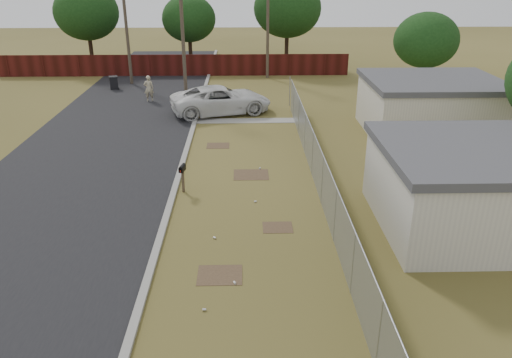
{
  "coord_description": "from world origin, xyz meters",
  "views": [
    {
      "loc": [
        0.0,
        -18.09,
        8.95
      ],
      "look_at": [
        0.45,
        -0.03,
        1.1
      ],
      "focal_mm": 35.0,
      "sensor_mm": 36.0,
      "label": 1
    }
  ],
  "objects_px": {
    "pedestrian": "(149,88)",
    "trash_bin": "(114,83)",
    "mailbox": "(182,171)",
    "pickup_truck": "(221,100)"
  },
  "relations": [
    {
      "from": "mailbox",
      "to": "pedestrian",
      "type": "relative_size",
      "value": 0.68
    },
    {
      "from": "mailbox",
      "to": "pedestrian",
      "type": "height_order",
      "value": "pedestrian"
    },
    {
      "from": "pedestrian",
      "to": "mailbox",
      "type": "bearing_deg",
      "value": 94.28
    },
    {
      "from": "mailbox",
      "to": "trash_bin",
      "type": "distance_m",
      "value": 20.33
    },
    {
      "from": "mailbox",
      "to": "pickup_truck",
      "type": "relative_size",
      "value": 0.19
    },
    {
      "from": "mailbox",
      "to": "trash_bin",
      "type": "relative_size",
      "value": 1.24
    },
    {
      "from": "pickup_truck",
      "to": "pedestrian",
      "type": "relative_size",
      "value": 3.52
    },
    {
      "from": "pedestrian",
      "to": "trash_bin",
      "type": "distance_m",
      "value": 5.01
    },
    {
      "from": "mailbox",
      "to": "trash_bin",
      "type": "height_order",
      "value": "mailbox"
    },
    {
      "from": "mailbox",
      "to": "pickup_truck",
      "type": "distance_m",
      "value": 12.08
    }
  ]
}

